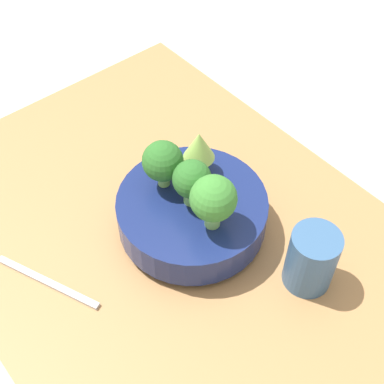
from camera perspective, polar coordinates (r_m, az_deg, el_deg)
ground_plane at (r=0.87m, az=-2.14°, el=-5.71°), size 6.00×6.00×0.00m
table at (r=0.86m, az=-2.17°, el=-5.01°), size 0.83×0.61×0.04m
bowl at (r=0.82m, az=-0.00°, el=-2.20°), size 0.23×0.23×0.07m
broccoli_floret_left at (r=0.78m, az=-3.14°, el=3.25°), size 0.06×0.06×0.08m
broccoli_floret_right at (r=0.73m, az=2.29°, el=-0.79°), size 0.07×0.07×0.09m
romanesco_piece_far at (r=0.80m, az=0.75°, el=4.72°), size 0.05×0.05×0.08m
broccoli_floret_center at (r=0.76m, az=-0.00°, el=1.24°), size 0.06×0.06×0.08m
cup at (r=0.77m, az=12.62°, el=-7.02°), size 0.07×0.07×0.10m
fork at (r=0.82m, az=-15.17°, el=-9.25°), size 0.17×0.08×0.01m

